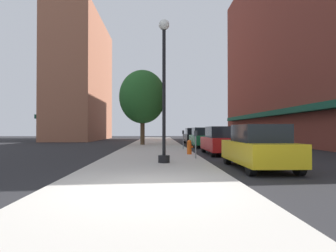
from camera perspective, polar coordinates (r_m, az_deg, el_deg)
name	(u,v)px	position (r m, az deg, el deg)	size (l,w,h in m)	color
ground_plane	(202,147)	(25.12, 6.59, -4.10)	(90.00, 90.00, 0.00)	#232326
sidewalk_slab	(155,146)	(25.84, -2.57, -3.87)	(4.80, 50.00, 0.12)	#B7B2A8
building_right_brick	(304,37)	(33.68, 25.02, 15.47)	(6.80, 40.00, 21.71)	brown
building_far_background	(82,80)	(45.82, -16.38, 8.50)	(6.80, 18.00, 17.67)	#9E6047
lamppost	(164,88)	(12.14, -0.79, 7.48)	(0.48, 0.48, 5.90)	black
fire_hydrant	(189,147)	(16.24, 4.17, -4.09)	(0.33, 0.26, 0.79)	#E05614
parking_meter_near	(196,141)	(13.89, 5.41, -2.88)	(0.14, 0.09, 1.31)	slate
parking_meter_far	(183,137)	(20.69, 2.98, -2.18)	(0.14, 0.09, 1.31)	slate
tree_near	(143,97)	(27.19, -4.98, 5.66)	(4.28, 4.28, 6.85)	#4C3823
car_yellow	(258,147)	(11.41, 17.17, -4.02)	(1.80, 4.30, 1.66)	black
car_red	(221,141)	(17.63, 10.27, -2.88)	(1.80, 4.30, 1.66)	black
car_green	(202,138)	(24.76, 6.70, -2.27)	(1.80, 4.30, 1.66)	black
car_black	(194,136)	(30.69, 5.02, -1.98)	(1.80, 4.30, 1.66)	black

